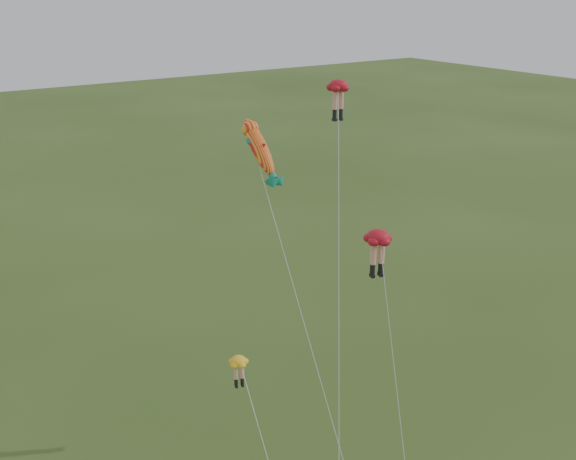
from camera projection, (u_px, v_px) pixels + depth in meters
legs_kite_red_high at (338, 96)px, 35.98m from camera, size 9.81×13.20×19.62m
legs_kite_red_mid at (378, 243)px, 34.09m from camera, size 4.39×8.19×12.47m
legs_kite_yellow at (241, 371)px, 31.48m from camera, size 1.86×7.98×7.53m
fish_kite at (260, 149)px, 31.20m from camera, size 1.23×11.87×18.71m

